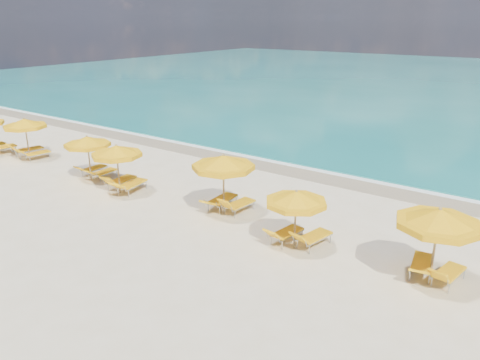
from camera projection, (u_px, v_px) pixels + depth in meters
The scene contains 24 objects.
ground_plane at pixel (218, 219), 18.19m from camera, with size 120.00×120.00×0.00m, color beige.
ocean at pixel (469, 84), 55.06m from camera, with size 120.00×80.00×0.30m, color #136C66.
wet_sand_band at pixel (307, 171), 23.87m from camera, with size 120.00×2.60×0.01m, color tan.
foam_line at pixel (314, 167), 24.49m from camera, with size 120.00×1.20×0.03m, color white.
whitecap_near at pixel (296, 124), 34.54m from camera, with size 14.00×0.36×0.05m, color white.
umbrella_1 at pixel (25, 124), 25.37m from camera, with size 2.31×2.31×2.32m.
umbrella_2 at pixel (87, 142), 22.08m from camera, with size 2.33×2.33×2.20m.
umbrella_3 at pixel (117, 151), 20.31m from camera, with size 2.50×2.50×2.26m.
umbrella_4 at pixel (223, 163), 18.01m from camera, with size 2.89×2.89×2.50m.
umbrella_5 at pixel (296, 199), 15.35m from camera, with size 2.43×2.43×2.12m.
umbrella_6 at pixel (439, 219), 13.12m from camera, with size 2.60×2.60×2.44m.
lounger_0_right at pixel (1, 150), 26.80m from camera, with size 0.91×1.99×0.90m.
lounger_1_left at pixel (28, 152), 26.45m from camera, with size 0.94×1.92×0.91m.
lounger_1_right at pixel (37, 156), 25.85m from camera, with size 0.80×1.73×0.74m.
lounger_2_left at pixel (94, 171), 23.30m from camera, with size 0.57×1.65×0.67m.
lounger_2_right at pixel (104, 175), 22.76m from camera, with size 0.62×1.66×0.66m.
lounger_3_left at pixel (121, 183), 21.47m from camera, with size 0.84×1.88×0.86m.
lounger_3_right at pixel (132, 188), 20.91m from camera, with size 0.96×2.03×0.81m.
lounger_4_left at pixel (222, 203), 19.18m from camera, with size 0.74×1.98×0.71m.
lounger_4_right at pixel (239, 207), 18.76m from camera, with size 0.74×1.76×0.85m.
lounger_5_left at pixel (286, 236), 16.30m from camera, with size 0.79×1.73×0.77m.
lounger_5_right at pixel (313, 240), 15.98m from camera, with size 0.90×1.81×0.81m.
lounger_6_left at pixel (421, 268), 14.23m from camera, with size 0.88×1.90×0.70m.
lounger_6_right at pixel (448, 277), 13.75m from camera, with size 0.82×1.70×0.80m.
Camera 1 is at (10.41, -13.05, 7.43)m, focal length 35.00 mm.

